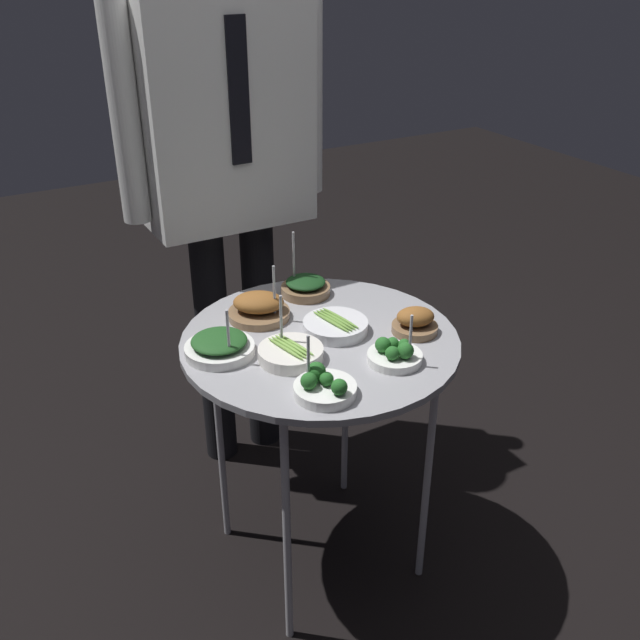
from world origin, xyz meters
The scene contains 11 objects.
ground_plane centered at (0.00, 0.00, 0.00)m, with size 8.00×8.00×0.00m, color black.
serving_cart centered at (0.00, 0.00, 0.69)m, with size 0.70×0.70×0.74m.
bowl_asparagus_front_left centered at (0.05, 0.01, 0.76)m, with size 0.17×0.17×0.04m.
bowl_broccoli_front_center centered at (0.10, -0.19, 0.76)m, with size 0.13×0.13×0.13m.
bowl_roast_mid_right centered at (0.22, -0.09, 0.77)m, with size 0.12×0.12×0.07m.
bowl_broccoli_center centered at (-0.12, -0.22, 0.76)m, with size 0.14×0.14×0.14m.
bowl_spinach_back_right centered at (0.09, 0.24, 0.76)m, with size 0.14×0.14×0.18m.
bowl_spinach_mid_left centered at (-0.25, 0.05, 0.76)m, with size 0.17×0.17×0.14m.
bowl_roast_near_rim centered at (-0.09, 0.17, 0.77)m, with size 0.17×0.16×0.15m.
bowl_asparagus_far_rim centered at (-0.11, -0.06, 0.76)m, with size 0.16×0.16×0.15m.
waiter_figure centered at (0.01, 0.59, 1.10)m, with size 0.64×0.24×1.74m.
Camera 1 is at (-0.76, -1.35, 1.62)m, focal length 40.00 mm.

